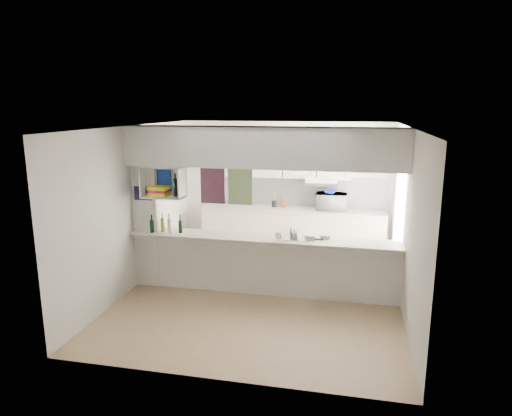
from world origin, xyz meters
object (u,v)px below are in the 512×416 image
(bowl, at_px, (330,192))
(dish_rack, at_px, (297,234))
(wine_bottles, at_px, (166,226))
(microwave, at_px, (332,202))

(bowl, relative_size, dish_rack, 0.72)
(dish_rack, relative_size, wine_bottles, 0.72)
(microwave, distance_m, wine_bottles, 3.33)
(dish_rack, distance_m, wine_bottles, 2.08)
(dish_rack, xyz_separation_m, wine_bottles, (-2.08, -0.07, 0.04))
(wine_bottles, bearing_deg, dish_rack, 2.01)
(microwave, bearing_deg, bowl, 30.41)
(microwave, distance_m, dish_rack, 2.17)
(microwave, xyz_separation_m, dish_rack, (-0.42, -2.13, -0.08))
(bowl, height_order, wine_bottles, bowl)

